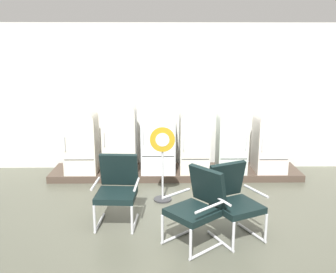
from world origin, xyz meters
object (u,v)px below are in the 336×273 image
(refrigerator_1, at_px, (120,132))
(armchair_left, at_px, (117,186))
(refrigerator_0, at_px, (81,137))
(refrigerator_2, at_px, (158,130))
(refrigerator_5, at_px, (270,137))
(sign_stand, at_px, (163,167))
(refrigerator_4, at_px, (232,137))
(refrigerator_3, at_px, (194,137))
(armchair_center, at_px, (198,203))
(armchair_right, at_px, (233,198))

(refrigerator_1, distance_m, armchair_left, 2.09)
(refrigerator_0, relative_size, armchair_left, 1.34)
(refrigerator_2, xyz_separation_m, refrigerator_5, (2.33, 0.01, -0.15))
(armchair_left, distance_m, sign_stand, 1.07)
(refrigerator_4, bearing_deg, refrigerator_0, 179.89)
(refrigerator_3, bearing_deg, refrigerator_5, 0.60)
(refrigerator_4, distance_m, armchair_center, 2.87)
(refrigerator_3, distance_m, armchair_center, 2.74)
(armchair_right, xyz_separation_m, sign_stand, (-1.01, 1.28, 0.05))
(refrigerator_4, height_order, sign_stand, refrigerator_4)
(refrigerator_3, relative_size, armchair_center, 1.33)
(refrigerator_1, height_order, refrigerator_2, refrigerator_2)
(armchair_left, xyz_separation_m, armchair_right, (1.71, -0.47, 0.00))
(armchair_left, distance_m, armchair_right, 1.77)
(sign_stand, bearing_deg, refrigerator_4, 40.30)
(armchair_center, height_order, sign_stand, sign_stand)
(refrigerator_1, bearing_deg, refrigerator_4, -0.25)
(refrigerator_4, xyz_separation_m, refrigerator_5, (0.81, 0.04, -0.02))
(armchair_center, bearing_deg, refrigerator_5, 57.32)
(refrigerator_2, distance_m, sign_stand, 1.30)
(refrigerator_1, distance_m, armchair_right, 3.16)
(armchair_right, bearing_deg, refrigerator_5, 64.15)
(refrigerator_0, bearing_deg, armchair_right, -42.95)
(refrigerator_4, relative_size, armchair_left, 1.33)
(refrigerator_2, relative_size, sign_stand, 1.22)
(refrigerator_2, bearing_deg, refrigerator_4, -0.96)
(refrigerator_4, bearing_deg, armchair_right, -99.53)
(armchair_right, relative_size, armchair_center, 1.00)
(refrigerator_1, xyz_separation_m, refrigerator_5, (3.12, 0.03, -0.12))
(armchair_center, xyz_separation_m, sign_stand, (-0.49, 1.48, 0.05))
(refrigerator_1, bearing_deg, refrigerator_2, 1.11)
(armchair_center, bearing_deg, sign_stand, 108.12)
(armchair_left, bearing_deg, armchair_right, -15.21)
(refrigerator_0, xyz_separation_m, refrigerator_3, (2.33, 0.02, -0.01))
(refrigerator_3, height_order, armchair_center, refrigerator_3)
(refrigerator_1, height_order, refrigerator_4, refrigerator_1)
(refrigerator_0, relative_size, sign_stand, 1.05)
(armchair_right, height_order, sign_stand, sign_stand)
(refrigerator_5, bearing_deg, refrigerator_2, -179.67)
(refrigerator_0, height_order, refrigerator_2, refrigerator_2)
(refrigerator_0, bearing_deg, refrigerator_2, 0.71)
(refrigerator_1, height_order, refrigerator_5, refrigerator_1)
(refrigerator_1, relative_size, refrigerator_4, 1.13)
(refrigerator_1, bearing_deg, armchair_center, -63.25)
(refrigerator_0, bearing_deg, refrigerator_3, 0.41)
(refrigerator_5, bearing_deg, sign_stand, -150.78)
(refrigerator_4, bearing_deg, armchair_left, -136.41)
(refrigerator_0, relative_size, refrigerator_3, 1.01)
(refrigerator_2, height_order, refrigerator_3, refrigerator_2)
(refrigerator_5, height_order, armchair_center, refrigerator_5)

